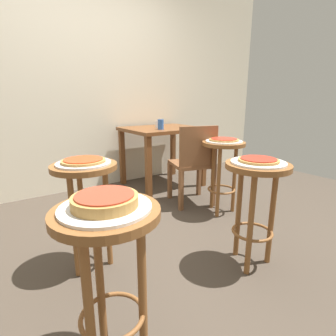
{
  "coord_description": "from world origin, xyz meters",
  "views": [
    {
      "loc": [
        -0.97,
        -1.64,
        1.1
      ],
      "look_at": [
        0.04,
        -0.18,
        0.64
      ],
      "focal_mm": 28.27,
      "sensor_mm": 36.0,
      "label": 1
    }
  ],
  "objects_px": {
    "pizza_middle": "(259,160)",
    "pizza_leftside": "(83,161)",
    "wooden_chair": "(194,162)",
    "condiment_shaker": "(157,124)",
    "stool_rear": "(223,160)",
    "stool_middle": "(256,190)",
    "pizza_rear": "(224,140)",
    "serving_plate_rear": "(224,141)",
    "cup_near_edge": "(161,124)",
    "stool_foreground": "(108,252)",
    "pizza_foreground": "(105,200)",
    "serving_plate_middle": "(258,162)",
    "serving_plate_foreground": "(105,207)",
    "dining_table": "(162,137)",
    "serving_plate_leftside": "(84,163)",
    "stool_leftside": "(86,191)"
  },
  "relations": [
    {
      "from": "pizza_middle",
      "to": "pizza_leftside",
      "type": "xyz_separation_m",
      "value": [
        -0.91,
        0.61,
        0.0
      ]
    },
    {
      "from": "wooden_chair",
      "to": "condiment_shaker",
      "type": "bearing_deg",
      "value": 88.81
    },
    {
      "from": "stool_rear",
      "to": "stool_middle",
      "type": "bearing_deg",
      "value": -122.15
    },
    {
      "from": "pizza_rear",
      "to": "pizza_leftside",
      "type": "bearing_deg",
      "value": -174.79
    },
    {
      "from": "serving_plate_rear",
      "to": "cup_near_edge",
      "type": "xyz_separation_m",
      "value": [
        -0.14,
        0.88,
        0.1
      ]
    },
    {
      "from": "stool_middle",
      "to": "pizza_leftside",
      "type": "xyz_separation_m",
      "value": [
        -0.91,
        0.61,
        0.2
      ]
    },
    {
      "from": "stool_foreground",
      "to": "wooden_chair",
      "type": "xyz_separation_m",
      "value": [
        1.42,
        1.18,
        -0.06
      ]
    },
    {
      "from": "wooden_chair",
      "to": "pizza_middle",
      "type": "bearing_deg",
      "value": -108.99
    },
    {
      "from": "stool_foreground",
      "to": "cup_near_edge",
      "type": "distance_m",
      "value": 2.25
    },
    {
      "from": "pizza_foreground",
      "to": "serving_plate_rear",
      "type": "bearing_deg",
      "value": 29.6
    },
    {
      "from": "stool_middle",
      "to": "wooden_chair",
      "type": "bearing_deg",
      "value": 71.01
    },
    {
      "from": "pizza_foreground",
      "to": "cup_near_edge",
      "type": "distance_m",
      "value": 2.23
    },
    {
      "from": "pizza_foreground",
      "to": "serving_plate_rear",
      "type": "xyz_separation_m",
      "value": [
        1.52,
        0.87,
        -0.03
      ]
    },
    {
      "from": "serving_plate_middle",
      "to": "serving_plate_foreground",
      "type": "bearing_deg",
      "value": -172.91
    },
    {
      "from": "pizza_rear",
      "to": "dining_table",
      "type": "height_order",
      "value": "dining_table"
    },
    {
      "from": "serving_plate_foreground",
      "to": "pizza_leftside",
      "type": "relative_size",
      "value": 1.26
    },
    {
      "from": "serving_plate_foreground",
      "to": "pizza_leftside",
      "type": "bearing_deg",
      "value": 78.21
    },
    {
      "from": "stool_middle",
      "to": "serving_plate_middle",
      "type": "distance_m",
      "value": 0.19
    },
    {
      "from": "serving_plate_leftside",
      "to": "pizza_foreground",
      "type": "bearing_deg",
      "value": -101.79
    },
    {
      "from": "pizza_middle",
      "to": "serving_plate_leftside",
      "type": "bearing_deg",
      "value": 146.19
    },
    {
      "from": "stool_foreground",
      "to": "pizza_rear",
      "type": "xyz_separation_m",
      "value": [
        1.52,
        0.87,
        0.2
      ]
    },
    {
      "from": "dining_table",
      "to": "serving_plate_leftside",
      "type": "bearing_deg",
      "value": -139.19
    },
    {
      "from": "serving_plate_middle",
      "to": "pizza_leftside",
      "type": "relative_size",
      "value": 1.27
    },
    {
      "from": "pizza_rear",
      "to": "serving_plate_leftside",
      "type": "bearing_deg",
      "value": -174.79
    },
    {
      "from": "wooden_chair",
      "to": "pizza_leftside",
      "type": "bearing_deg",
      "value": -160.96
    },
    {
      "from": "serving_plate_foreground",
      "to": "stool_rear",
      "type": "bearing_deg",
      "value": 29.6
    },
    {
      "from": "pizza_middle",
      "to": "serving_plate_leftside",
      "type": "relative_size",
      "value": 0.75
    },
    {
      "from": "stool_rear",
      "to": "serving_plate_rear",
      "type": "distance_m",
      "value": 0.19
    },
    {
      "from": "stool_foreground",
      "to": "pizza_rear",
      "type": "bearing_deg",
      "value": 29.6
    },
    {
      "from": "serving_plate_middle",
      "to": "serving_plate_rear",
      "type": "xyz_separation_m",
      "value": [
        0.46,
        0.73,
        0.0
      ]
    },
    {
      "from": "serving_plate_leftside",
      "to": "dining_table",
      "type": "height_order",
      "value": "dining_table"
    },
    {
      "from": "stool_middle",
      "to": "pizza_foreground",
      "type": "bearing_deg",
      "value": -172.91
    },
    {
      "from": "pizza_leftside",
      "to": "stool_leftside",
      "type": "bearing_deg",
      "value": -1.19
    },
    {
      "from": "pizza_middle",
      "to": "stool_rear",
      "type": "bearing_deg",
      "value": 57.85
    },
    {
      "from": "pizza_foreground",
      "to": "pizza_middle",
      "type": "bearing_deg",
      "value": 7.09
    },
    {
      "from": "stool_foreground",
      "to": "stool_rear",
      "type": "distance_m",
      "value": 1.75
    },
    {
      "from": "dining_table",
      "to": "serving_plate_rear",
      "type": "bearing_deg",
      "value": -90.33
    },
    {
      "from": "serving_plate_leftside",
      "to": "pizza_rear",
      "type": "distance_m",
      "value": 1.37
    },
    {
      "from": "stool_rear",
      "to": "pizza_rear",
      "type": "relative_size",
      "value": 2.57
    },
    {
      "from": "dining_table",
      "to": "wooden_chair",
      "type": "bearing_deg",
      "value": -98.13
    },
    {
      "from": "serving_plate_leftside",
      "to": "wooden_chair",
      "type": "xyz_separation_m",
      "value": [
        1.27,
        0.44,
        -0.25
      ]
    },
    {
      "from": "stool_middle",
      "to": "dining_table",
      "type": "relative_size",
      "value": 0.77
    },
    {
      "from": "pizza_leftside",
      "to": "dining_table",
      "type": "bearing_deg",
      "value": 40.81
    },
    {
      "from": "stool_middle",
      "to": "serving_plate_rear",
      "type": "distance_m",
      "value": 0.89
    },
    {
      "from": "stool_leftside",
      "to": "wooden_chair",
      "type": "relative_size",
      "value": 0.84
    },
    {
      "from": "dining_table",
      "to": "stool_leftside",
      "type": "bearing_deg",
      "value": -139.19
    },
    {
      "from": "serving_plate_foreground",
      "to": "condiment_shaker",
      "type": "xyz_separation_m",
      "value": [
        1.44,
        1.91,
        0.08
      ]
    },
    {
      "from": "serving_plate_leftside",
      "to": "dining_table",
      "type": "relative_size",
      "value": 0.36
    },
    {
      "from": "dining_table",
      "to": "pizza_middle",
      "type": "bearing_deg",
      "value": -104.57
    },
    {
      "from": "stool_leftside",
      "to": "stool_rear",
      "type": "relative_size",
      "value": 1.0
    }
  ]
}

